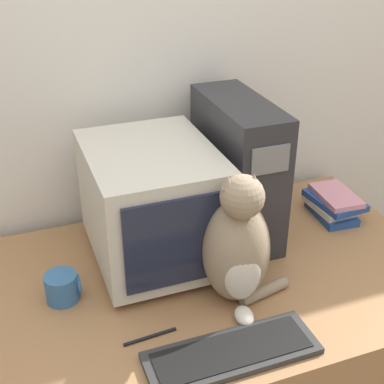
% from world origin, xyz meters
% --- Properties ---
extents(wall_back, '(7.00, 0.05, 2.50)m').
position_xyz_m(wall_back, '(0.00, 0.94, 1.25)').
color(wall_back, silver).
rests_on(wall_back, ground_plane).
extents(desk, '(1.44, 0.88, 0.72)m').
position_xyz_m(desk, '(0.00, 0.44, 0.36)').
color(desk, '#9E7047').
rests_on(desk, ground_plane).
extents(crt_monitor, '(0.37, 0.48, 0.37)m').
position_xyz_m(crt_monitor, '(-0.13, 0.59, 0.91)').
color(crt_monitor, beige).
rests_on(crt_monitor, desk).
extents(computer_tower, '(0.17, 0.43, 0.47)m').
position_xyz_m(computer_tower, '(0.17, 0.65, 0.95)').
color(computer_tower, '#28282D').
rests_on(computer_tower, desk).
extents(keyboard, '(0.45, 0.15, 0.02)m').
position_xyz_m(keyboard, '(-0.08, 0.11, 0.73)').
color(keyboard, '#2D2D2D').
rests_on(keyboard, desk).
extents(cat, '(0.27, 0.26, 0.41)m').
position_xyz_m(cat, '(0.02, 0.31, 0.89)').
color(cat, gray).
rests_on(cat, desk).
extents(book_stack, '(0.16, 0.21, 0.09)m').
position_xyz_m(book_stack, '(0.55, 0.61, 0.77)').
color(book_stack, '#234793').
rests_on(book_stack, desk).
extents(pen, '(0.15, 0.02, 0.01)m').
position_xyz_m(pen, '(-0.25, 0.24, 0.72)').
color(pen, black).
rests_on(pen, desk).
extents(mug, '(0.10, 0.09, 0.08)m').
position_xyz_m(mug, '(-0.44, 0.48, 0.76)').
color(mug, '#33669E').
rests_on(mug, desk).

